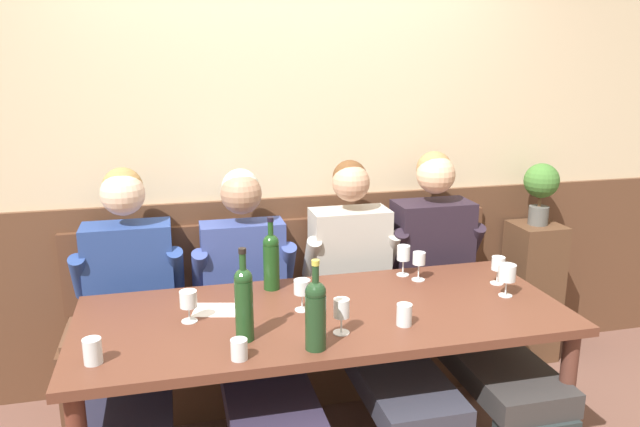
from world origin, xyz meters
TOP-DOWN VIEW (x-y plane):
  - room_wall_back at (0.00, 1.09)m, footprint 6.80×0.08m
  - wood_wainscot_panel at (0.00, 1.04)m, footprint 6.80×0.03m
  - wall_bench at (0.00, 0.83)m, footprint 2.39×0.42m
  - dining_table at (0.00, 0.13)m, footprint 2.09×0.86m
  - person_center_right_seat at (-0.84, 0.46)m, footprint 0.54×1.29m
  - person_right_seat at (-0.27, 0.43)m, footprint 0.53×1.28m
  - person_left_seat at (0.32, 0.46)m, footprint 0.52×1.28m
  - person_center_left_seat at (0.80, 0.48)m, footprint 0.53×1.29m
  - wine_bottle_amber_mid at (-0.36, -0.05)m, footprint 0.07×0.07m
  - wine_bottle_clear_water at (-0.12, -0.19)m, footprint 0.08×0.08m
  - wine_bottle_green_tall at (-0.18, 0.45)m, footprint 0.08×0.08m
  - wine_glass_near_bucket at (-0.09, 0.17)m, footprint 0.07×0.07m
  - wine_glass_mid_left at (0.01, -0.09)m, footprint 0.07×0.07m
  - wine_glass_center_rear at (0.89, 0.25)m, footprint 0.06×0.06m
  - wine_glass_right_end at (0.49, 0.47)m, footprint 0.06×0.06m
  - wine_glass_by_bottle at (0.85, 0.10)m, footprint 0.08×0.08m
  - wine_glass_center_front at (-0.57, 0.17)m, footprint 0.07×0.07m
  - wine_glass_left_end at (0.54, 0.39)m, footprint 0.06×0.06m
  - water_tumbler_right at (-0.40, -0.21)m, footprint 0.06×0.06m
  - water_tumbler_left at (-0.92, -0.11)m, footprint 0.07×0.07m
  - water_tumbler_center at (0.28, -0.08)m, footprint 0.06×0.06m
  - tasting_sheet_left_guest at (-0.44, 0.26)m, footprint 0.24×0.20m
  - corner_pedestal at (1.50, 0.86)m, footprint 0.28×0.28m
  - potted_plant at (1.50, 0.86)m, footprint 0.20×0.20m

SIDE VIEW (x-z plane):
  - wall_bench at x=0.00m, z-range -0.19..0.75m
  - corner_pedestal at x=1.50m, z-range 0.00..0.85m
  - wood_wainscot_panel at x=0.00m, z-range 0.00..1.06m
  - person_right_seat at x=-0.27m, z-range -0.03..1.24m
  - person_left_seat at x=0.32m, z-range -0.03..1.27m
  - person_center_right_seat at x=-0.84m, z-range -0.02..1.28m
  - person_center_left_seat at x=0.80m, z-range -0.02..1.30m
  - dining_table at x=0.00m, z-range 0.30..1.06m
  - tasting_sheet_left_guest at x=-0.44m, z-range 0.76..0.76m
  - water_tumbler_right at x=-0.40m, z-range 0.76..0.84m
  - water_tumbler_center at x=0.28m, z-range 0.76..0.85m
  - water_tumbler_left at x=-0.92m, z-range 0.76..0.85m
  - wine_glass_center_rear at x=0.89m, z-range 0.79..0.92m
  - wine_glass_center_front at x=-0.57m, z-range 0.79..0.92m
  - wine_glass_mid_left at x=0.01m, z-range 0.78..0.93m
  - wine_glass_near_bucket at x=-0.09m, z-range 0.79..0.93m
  - wine_glass_left_end at x=0.54m, z-range 0.79..0.93m
  - wine_glass_by_bottle at x=0.85m, z-range 0.79..0.94m
  - wine_glass_right_end at x=0.49m, z-range 0.79..0.95m
  - wine_bottle_green_tall at x=-0.18m, z-range 0.73..1.08m
  - wine_bottle_clear_water at x=-0.12m, z-range 0.73..1.08m
  - wine_bottle_amber_mid at x=-0.36m, z-range 0.73..1.10m
  - potted_plant at x=1.50m, z-range 0.90..1.27m
  - room_wall_back at x=0.00m, z-range 0.00..2.80m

